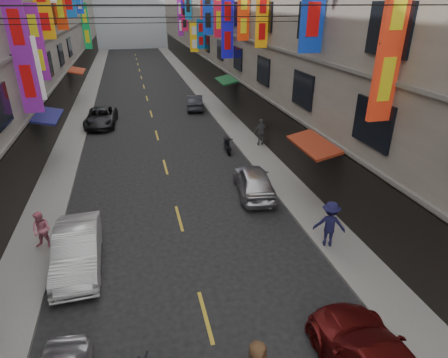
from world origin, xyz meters
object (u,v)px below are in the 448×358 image
car_left_far (101,117)px  pedestrian_rfar (261,132)px  car_left_mid (77,249)px  pedestrian_lfar (42,230)px  car_right_far (195,102)px  car_right_mid (254,181)px  scooter_far_right (227,145)px  pedestrian_rnear (330,224)px

car_left_far → pedestrian_rfar: (10.60, -7.56, 0.35)m
pedestrian_rfar → car_left_mid: bearing=45.0°
car_left_far → pedestrian_rfar: size_ratio=2.68×
car_left_mid → pedestrian_lfar: bearing=133.4°
pedestrian_lfar → car_right_far: bearing=83.8°
car_left_mid → car_right_mid: bearing=24.4°
scooter_far_right → car_left_mid: size_ratio=0.41×
pedestrian_rfar → pedestrian_lfar: bearing=37.4°
scooter_far_right → car_right_far: car_right_far is taller
scooter_far_right → car_right_far: (-0.18, 11.14, 0.20)m
car_right_mid → pedestrian_lfar: pedestrian_lfar is taller
car_right_mid → pedestrian_rnear: size_ratio=2.21×
car_right_mid → car_right_far: (0.00, 17.15, -0.07)m
pedestrian_rnear → scooter_far_right: bearing=-58.6°
car_left_far → pedestrian_rfar: bearing=-31.3°
car_right_mid → car_right_far: bearing=-82.5°
car_right_far → car_left_mid: bearing=78.3°
car_left_far → pedestrian_rfar: pedestrian_rfar is taller
scooter_far_right → car_right_mid: bearing=92.8°
pedestrian_lfar → pedestrian_rnear: bearing=6.2°
car_left_far → pedestrian_lfar: bearing=-90.7°
scooter_far_right → pedestrian_rnear: pedestrian_rnear is taller
car_left_mid → pedestrian_lfar: pedestrian_lfar is taller
car_right_far → pedestrian_lfar: (-9.40, -19.71, 0.25)m
pedestrian_rnear → car_left_mid: bearing=18.2°
scooter_far_right → pedestrian_lfar: size_ratio=1.17×
car_left_mid → pedestrian_rfar: (10.60, 10.36, 0.29)m
scooter_far_right → car_left_far: (-8.18, 7.95, 0.22)m
car_left_mid → pedestrian_lfar: size_ratio=2.84×
car_left_mid → pedestrian_rnear: size_ratio=2.32×
scooter_far_right → car_right_far: 11.14m
scooter_far_right → pedestrian_rfar: pedestrian_rfar is taller
car_left_mid → pedestrian_rnear: (9.41, -1.13, 0.34)m
car_left_far → pedestrian_lfar: 16.59m
car_left_far → car_right_far: bearing=25.9°
pedestrian_lfar → pedestrian_rfar: 14.99m
car_left_mid → car_right_far: size_ratio=1.12×
car_left_mid → pedestrian_rfar: 14.82m
car_right_mid → pedestrian_rnear: 5.28m
scooter_far_right → car_left_far: 11.41m
scooter_far_right → pedestrian_rnear: 11.18m
pedestrian_rnear → pedestrian_rfar: bearing=-70.8°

